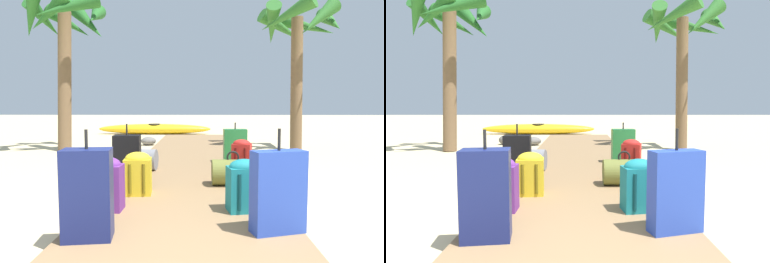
# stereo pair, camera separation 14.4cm
# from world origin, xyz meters

# --- Properties ---
(ground_plane) EXTENTS (60.00, 60.00, 0.00)m
(ground_plane) POSITION_xyz_m (0.00, 3.94, 0.00)
(ground_plane) COLOR #CCB789
(boardwalk) EXTENTS (1.96, 9.86, 0.08)m
(boardwalk) POSITION_xyz_m (0.00, 4.93, 0.04)
(boardwalk) COLOR olive
(boardwalk) RESTS_ON ground
(suitcase_green) EXTENTS (0.41, 0.24, 0.71)m
(suitcase_green) POSITION_xyz_m (0.77, 4.38, 0.38)
(suitcase_green) COLOR #237538
(suitcase_green) RESTS_ON boardwalk
(backpack_teal) EXTENTS (0.35, 0.28, 0.51)m
(backpack_teal) POSITION_xyz_m (0.57, 1.69, 0.35)
(backpack_teal) COLOR #197A7F
(backpack_teal) RESTS_ON boardwalk
(duffel_bag_grey) EXTENTS (0.69, 0.40, 0.44)m
(duffel_bag_grey) POSITION_xyz_m (-0.87, 3.71, 0.25)
(duffel_bag_grey) COLOR slate
(duffel_bag_grey) RESTS_ON boardwalk
(suitcase_black) EXTENTS (0.37, 0.22, 0.77)m
(suitcase_black) POSITION_xyz_m (-0.85, 3.03, 0.39)
(suitcase_black) COLOR black
(suitcase_black) RESTS_ON boardwalk
(backpack_red) EXTENTS (0.32, 0.29, 0.52)m
(backpack_red) POSITION_xyz_m (0.76, 3.37, 0.35)
(backpack_red) COLOR red
(backpack_red) RESTS_ON boardwalk
(backpack_yellow) EXTENTS (0.32, 0.29, 0.49)m
(backpack_yellow) POSITION_xyz_m (-0.57, 2.28, 0.34)
(backpack_yellow) COLOR gold
(backpack_yellow) RESTS_ON boardwalk
(suitcase_navy) EXTENTS (0.39, 0.28, 0.84)m
(suitcase_navy) POSITION_xyz_m (-0.72, 1.01, 0.43)
(suitcase_navy) COLOR navy
(suitcase_navy) RESTS_ON boardwalk
(duffel_bag_olive) EXTENTS (0.54, 0.34, 0.44)m
(duffel_bag_olive) POSITION_xyz_m (0.57, 2.74, 0.25)
(duffel_bag_olive) COLOR olive
(duffel_bag_olive) RESTS_ON boardwalk
(backpack_purple) EXTENTS (0.34, 0.25, 0.53)m
(backpack_purple) POSITION_xyz_m (-0.79, 1.70, 0.36)
(backpack_purple) COLOR #6B2D84
(backpack_purple) RESTS_ON boardwalk
(suitcase_blue) EXTENTS (0.46, 0.28, 0.84)m
(suitcase_blue) POSITION_xyz_m (0.76, 1.16, 0.41)
(suitcase_blue) COLOR #2847B7
(suitcase_blue) RESTS_ON boardwalk
(palm_tree_near_left) EXTENTS (2.14, 2.21, 3.70)m
(palm_tree_near_left) POSITION_xyz_m (-3.02, 6.46, 2.85)
(palm_tree_near_left) COLOR brown
(palm_tree_near_left) RESTS_ON ground
(palm_tree_near_right) EXTENTS (2.15, 2.22, 3.57)m
(palm_tree_near_right) POSITION_xyz_m (2.56, 6.71, 2.78)
(palm_tree_near_right) COLOR brown
(palm_tree_near_right) RESTS_ON ground
(kayak) EXTENTS (4.23, 0.68, 0.39)m
(kayak) POSITION_xyz_m (-1.52, 10.96, 0.19)
(kayak) COLOR gold
(kayak) RESTS_ON ground
(rock_left_mid) EXTENTS (0.50, 0.49, 0.23)m
(rock_left_mid) POSITION_xyz_m (-1.24, 7.55, 0.12)
(rock_left_mid) COLOR slate
(rock_left_mid) RESTS_ON ground
(rock_left_far) EXTENTS (0.51, 0.51, 0.26)m
(rock_left_far) POSITION_xyz_m (-2.06, 7.72, 0.13)
(rock_left_far) COLOR #5B5651
(rock_left_far) RESTS_ON ground
(rock_right_far) EXTENTS (0.26, 0.32, 0.19)m
(rock_right_far) POSITION_xyz_m (1.30, 2.50, 0.09)
(rock_right_far) COLOR #5B5651
(rock_right_far) RESTS_ON ground
(rock_left_near) EXTENTS (0.52, 0.51, 0.29)m
(rock_left_near) POSITION_xyz_m (-1.23, 4.66, 0.15)
(rock_left_near) COLOR slate
(rock_left_near) RESTS_ON ground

